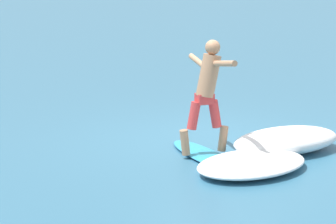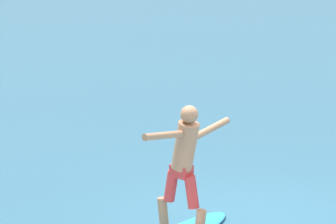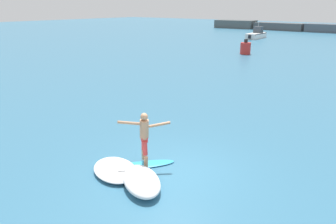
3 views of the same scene
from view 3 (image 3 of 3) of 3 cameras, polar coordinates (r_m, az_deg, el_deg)
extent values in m
plane|color=teal|center=(10.56, 1.00, -10.05)|extent=(200.00, 200.00, 0.00)
cube|color=#4E5454|center=(78.26, 11.68, 14.76)|extent=(8.95, 4.92, 1.75)
cube|color=#4B4E50|center=(74.16, 18.83, 13.92)|extent=(10.47, 4.02, 1.48)
cube|color=#4E555D|center=(71.26, 26.64, 12.89)|extent=(9.39, 3.62, 1.55)
ellipsoid|color=#2EA2CB|center=(10.86, -4.05, -9.07)|extent=(1.60, 1.86, 0.07)
ellipsoid|color=#2EA2CB|center=(10.76, -9.38, -9.55)|extent=(0.39, 0.39, 0.06)
ellipsoid|color=#2870B2|center=(10.86, -4.05, -9.07)|extent=(1.62, 1.88, 0.03)
cone|color=black|center=(11.04, 0.13, -9.09)|extent=(0.07, 0.07, 0.14)
cone|color=black|center=(11.14, -0.74, -8.84)|extent=(0.07, 0.07, 0.14)
cone|color=black|center=(10.89, -0.40, -9.49)|extent=(0.07, 0.07, 0.14)
cylinder|color=tan|center=(10.46, -3.86, -8.75)|extent=(0.22, 0.21, 0.41)
cylinder|color=#CF3C3C|center=(10.42, -4.01, -6.36)|extent=(0.27, 0.26, 0.45)
cylinder|color=tan|center=(11.04, -4.28, -7.24)|extent=(0.22, 0.21, 0.41)
cylinder|color=#CF3C3C|center=(10.74, -4.24, -5.58)|extent=(0.27, 0.26, 0.45)
cube|color=#CF3C3C|center=(10.48, -4.16, -4.69)|extent=(0.33, 0.32, 0.16)
cylinder|color=tan|center=(10.28, -4.16, -2.99)|extent=(0.49, 0.47, 0.69)
sphere|color=tan|center=(10.08, -4.17, -0.82)|extent=(0.23, 0.23, 0.23)
cylinder|color=tan|center=(10.26, -1.47, -2.20)|extent=(0.53, 0.58, 0.21)
cylinder|color=tan|center=(10.12, -6.87, -1.90)|extent=(0.52, 0.58, 0.20)
cube|color=white|center=(54.31, 15.08, 12.70)|extent=(1.88, 5.06, 0.84)
cone|color=white|center=(56.97, 16.13, 12.84)|extent=(0.88, 0.92, 0.84)
cube|color=black|center=(54.29, 15.11, 13.07)|extent=(1.93, 5.02, 0.08)
cube|color=#373F47|center=(54.92, 15.43, 13.65)|extent=(1.27, 1.29, 0.93)
cube|color=#232D38|center=(55.50, 15.68, 13.79)|extent=(0.97, 0.08, 0.46)
cylinder|color=silver|center=(54.87, 15.52, 14.60)|extent=(0.06, 0.06, 0.90)
cube|color=black|center=(51.89, 14.02, 12.60)|extent=(0.38, 0.30, 0.52)
cylinder|color=red|center=(36.34, 13.33, 10.73)|extent=(1.09, 1.09, 1.21)
cylinder|color=black|center=(36.25, 13.42, 11.96)|extent=(0.38, 0.38, 0.36)
ellipsoid|color=white|center=(9.60, -4.64, -11.86)|extent=(2.14, 1.89, 0.40)
ellipsoid|color=white|center=(10.47, -9.18, -9.86)|extent=(2.19, 1.88, 0.23)
camera|label=1|loc=(17.67, -45.35, 7.68)|focal=85.00mm
camera|label=2|loc=(7.26, -73.95, 0.14)|focal=85.00mm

